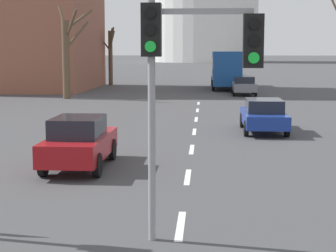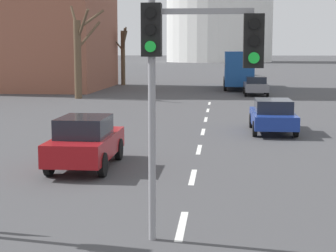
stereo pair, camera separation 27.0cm
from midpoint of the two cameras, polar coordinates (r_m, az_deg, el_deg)
lane_stripe_1 at (r=11.73m, az=2.09°, el=-10.09°), size 0.16×2.00×0.01m
lane_stripe_2 at (r=16.07m, az=3.02°, el=-5.19°), size 0.16×2.00×0.01m
lane_stripe_3 at (r=20.47m, az=3.55°, el=-2.39°), size 0.16×2.00×0.01m
lane_stripe_4 at (r=24.92m, az=3.89°, el=-0.59°), size 0.16×2.00×0.01m
lane_stripe_5 at (r=29.38m, az=4.13°, el=0.67°), size 0.16×2.00×0.01m
lane_stripe_6 at (r=33.85m, az=4.30°, el=1.60°), size 0.16×2.00×0.01m
lane_stripe_7 at (r=38.32m, az=4.43°, el=2.31°), size 0.16×2.00×0.01m
traffic_signal_centre_tall at (r=10.26m, az=2.78°, el=6.82°), size 2.20×0.34×4.53m
sedan_near_left at (r=45.75m, az=9.07°, el=4.09°), size 1.89×4.26×1.51m
sedan_near_right at (r=83.48m, az=7.74°, el=5.70°), size 1.87×3.94×1.57m
sedan_mid_centre at (r=25.08m, az=10.89°, el=1.08°), size 1.87×4.45×1.46m
sedan_far_left at (r=17.36m, az=-7.93°, el=-1.55°), size 1.75×4.13×1.60m
city_bus at (r=53.66m, az=7.27°, el=5.99°), size 2.66×10.80×3.48m
bare_tree_left_near at (r=42.49m, az=-8.85°, el=7.28°), size 2.49×3.55×6.91m
bare_tree_left_far at (r=58.68m, az=-4.48°, el=7.22°), size 2.29×1.84×5.95m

